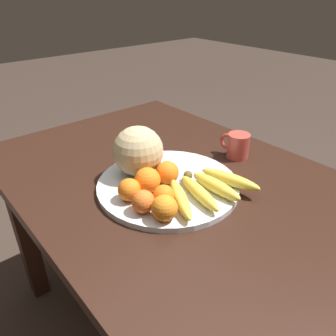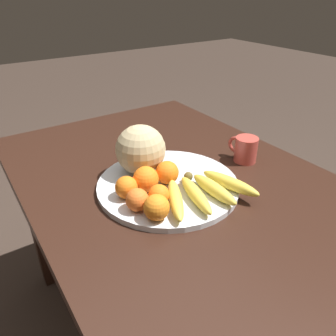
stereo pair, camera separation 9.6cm
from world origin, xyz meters
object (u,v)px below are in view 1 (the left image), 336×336
(melon, at_px, (138,151))
(orange_mid_center, at_px, (164,195))
(kitchen_table, at_px, (176,206))
(fruit_bowl, at_px, (168,184))
(orange_back_right, at_px, (164,208))
(banana_bunch, at_px, (207,188))
(orange_front_right, at_px, (129,190))
(orange_back_left, at_px, (147,180))
(orange_top_small, at_px, (143,202))
(ceramic_mug, at_px, (237,145))
(orange_front_left, at_px, (167,173))

(melon, xyz_separation_m, orange_mid_center, (-0.18, 0.05, -0.05))
(kitchen_table, relative_size, fruit_bowl, 3.08)
(melon, xyz_separation_m, orange_back_right, (-0.23, 0.09, -0.04))
(kitchen_table, relative_size, orange_back_right, 19.36)
(banana_bunch, xyz_separation_m, orange_front_right, (0.12, 0.18, 0.01))
(orange_back_right, bearing_deg, orange_mid_center, -38.13)
(orange_back_left, height_order, orange_top_small, orange_back_left)
(banana_bunch, relative_size, orange_front_right, 4.36)
(kitchen_table, bearing_deg, banana_bunch, 176.50)
(orange_front_right, bearing_deg, kitchen_table, -84.79)
(melon, xyz_separation_m, ceramic_mug, (-0.11, -0.35, -0.05))
(orange_back_left, bearing_deg, orange_front_right, 89.71)
(kitchen_table, distance_m, orange_back_left, 0.21)
(melon, height_order, orange_top_small, melon)
(kitchen_table, height_order, orange_top_small, orange_top_small)
(fruit_bowl, relative_size, orange_front_left, 6.12)
(fruit_bowl, relative_size, orange_back_right, 6.28)
(orange_back_left, distance_m, orange_top_small, 0.09)
(melon, xyz_separation_m, orange_top_small, (-0.17, 0.11, -0.05))
(orange_front_left, relative_size, orange_back_left, 0.93)
(orange_mid_center, height_order, orange_top_small, orange_top_small)
(orange_back_right, relative_size, ceramic_mug, 0.61)
(orange_mid_center, relative_size, orange_back_left, 0.77)
(fruit_bowl, distance_m, ceramic_mug, 0.32)
(orange_back_right, bearing_deg, kitchen_table, -49.89)
(ceramic_mug, bearing_deg, orange_mid_center, 100.16)
(fruit_bowl, height_order, orange_top_small, orange_top_small)
(kitchen_table, distance_m, orange_back_right, 0.28)
(orange_front_left, bearing_deg, fruit_bowl, -115.31)
(melon, relative_size, orange_front_left, 2.23)
(orange_front_left, relative_size, orange_mid_center, 1.21)
(orange_back_right, bearing_deg, orange_top_small, 20.22)
(melon, bearing_deg, orange_back_left, 157.01)
(fruit_bowl, bearing_deg, orange_back_right, 136.55)
(orange_mid_center, bearing_deg, kitchen_table, -54.47)
(orange_front_left, relative_size, orange_top_small, 1.12)
(kitchen_table, xyz_separation_m, orange_back_right, (-0.14, 0.17, 0.16))
(orange_front_left, xyz_separation_m, orange_top_small, (-0.07, 0.14, -0.00))
(kitchen_table, bearing_deg, orange_front_left, 107.44)
(banana_bunch, bearing_deg, orange_front_left, -152.36)
(banana_bunch, distance_m, ceramic_mug, 0.30)
(melon, distance_m, orange_back_left, 0.12)
(orange_mid_center, xyz_separation_m, orange_back_left, (0.08, -0.00, 0.01))
(melon, distance_m, orange_front_right, 0.15)
(orange_front_right, xyz_separation_m, orange_back_right, (-0.13, -0.02, 0.00))
(fruit_bowl, height_order, orange_mid_center, orange_mid_center)
(fruit_bowl, height_order, orange_front_right, orange_front_right)
(fruit_bowl, bearing_deg, kitchen_table, -70.77)
(orange_mid_center, bearing_deg, orange_back_left, -3.29)
(orange_mid_center, xyz_separation_m, orange_back_right, (-0.05, 0.04, 0.01))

